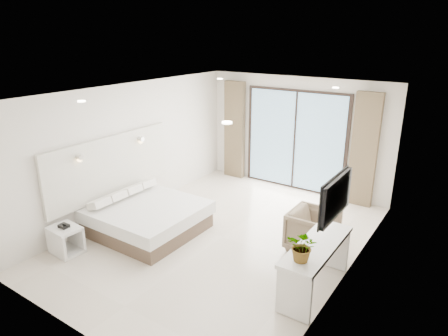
{
  "coord_description": "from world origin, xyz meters",
  "views": [
    {
      "loc": [
        3.78,
        -5.5,
        3.66
      ],
      "look_at": [
        -0.24,
        0.4,
        1.22
      ],
      "focal_mm": 32.0,
      "sensor_mm": 36.0,
      "label": 1
    }
  ],
  "objects_px": {
    "armchair": "(313,229)",
    "nightstand": "(66,240)",
    "bed": "(147,217)",
    "console_desk": "(316,257)"
  },
  "relations": [
    {
      "from": "bed",
      "to": "armchair",
      "type": "height_order",
      "value": "armchair"
    },
    {
      "from": "armchair",
      "to": "nightstand",
      "type": "bearing_deg",
      "value": 125.59
    },
    {
      "from": "bed",
      "to": "nightstand",
      "type": "relative_size",
      "value": 3.46
    },
    {
      "from": "nightstand",
      "to": "console_desk",
      "type": "bearing_deg",
      "value": 23.44
    },
    {
      "from": "nightstand",
      "to": "armchair",
      "type": "distance_m",
      "value": 4.3
    },
    {
      "from": "bed",
      "to": "console_desk",
      "type": "distance_m",
      "value": 3.4
    },
    {
      "from": "nightstand",
      "to": "armchair",
      "type": "xyz_separation_m",
      "value": [
        3.49,
        2.51,
        0.16
      ]
    },
    {
      "from": "bed",
      "to": "nightstand",
      "type": "distance_m",
      "value": 1.49
    },
    {
      "from": "nightstand",
      "to": "console_desk",
      "type": "xyz_separation_m",
      "value": [
        3.98,
        1.41,
        0.33
      ]
    },
    {
      "from": "console_desk",
      "to": "armchair",
      "type": "distance_m",
      "value": 1.21
    }
  ]
}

